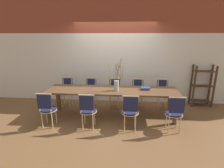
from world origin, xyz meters
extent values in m
plane|color=brown|center=(0.00, 0.00, 0.00)|extent=(16.00, 16.00, 0.00)
cube|color=white|center=(0.00, 1.19, 1.09)|extent=(12.00, 0.06, 2.17)
cube|color=brown|center=(0.00, 1.19, 2.69)|extent=(12.00, 0.06, 1.03)
cube|color=brown|center=(0.00, 0.00, 0.74)|extent=(3.38, 0.81, 0.04)
cube|color=brown|center=(-1.58, -0.30, 0.36)|extent=(0.09, 0.09, 0.72)
cube|color=brown|center=(1.58, -0.30, 0.36)|extent=(0.09, 0.09, 0.72)
cube|color=brown|center=(-1.58, 0.30, 0.36)|extent=(0.09, 0.09, 0.72)
cube|color=brown|center=(1.58, 0.30, 0.36)|extent=(0.09, 0.09, 0.72)
cylinder|color=#1E234C|center=(-1.47, -0.62, 0.43)|extent=(0.37, 0.37, 0.04)
cylinder|color=beige|center=(-1.47, -0.62, 0.41)|extent=(0.40, 0.40, 0.01)
cylinder|color=beige|center=(-1.59, -0.50, 0.21)|extent=(0.03, 0.03, 0.41)
cylinder|color=beige|center=(-1.35, -0.50, 0.21)|extent=(0.03, 0.03, 0.41)
cylinder|color=beige|center=(-1.59, -0.74, 0.21)|extent=(0.03, 0.03, 0.41)
cylinder|color=beige|center=(-1.35, -0.74, 0.21)|extent=(0.03, 0.03, 0.41)
cylinder|color=beige|center=(-1.60, -0.78, 0.66)|extent=(0.03, 0.03, 0.43)
cylinder|color=beige|center=(-1.34, -0.78, 0.66)|extent=(0.03, 0.03, 0.43)
cube|color=#1E234C|center=(-1.47, -0.79, 0.68)|extent=(0.32, 0.02, 0.34)
cube|color=beige|center=(-1.47, -0.78, 0.86)|extent=(0.36, 0.03, 0.03)
cylinder|color=#1E234C|center=(-0.50, -0.62, 0.43)|extent=(0.37, 0.37, 0.04)
cylinder|color=beige|center=(-0.50, -0.62, 0.41)|extent=(0.40, 0.40, 0.01)
cylinder|color=beige|center=(-0.62, -0.50, 0.21)|extent=(0.03, 0.03, 0.41)
cylinder|color=beige|center=(-0.38, -0.50, 0.21)|extent=(0.03, 0.03, 0.41)
cylinder|color=beige|center=(-0.62, -0.74, 0.21)|extent=(0.03, 0.03, 0.41)
cylinder|color=beige|center=(-0.38, -0.74, 0.21)|extent=(0.03, 0.03, 0.41)
cylinder|color=beige|center=(-0.63, -0.78, 0.66)|extent=(0.03, 0.03, 0.43)
cylinder|color=beige|center=(-0.37, -0.78, 0.66)|extent=(0.03, 0.03, 0.43)
cube|color=#1E234C|center=(-0.50, -0.79, 0.68)|extent=(0.32, 0.02, 0.34)
cube|color=beige|center=(-0.50, -0.78, 0.86)|extent=(0.36, 0.03, 0.03)
cylinder|color=#1E234C|center=(0.46, -0.62, 0.43)|extent=(0.37, 0.37, 0.04)
cylinder|color=beige|center=(0.46, -0.62, 0.41)|extent=(0.40, 0.40, 0.01)
cylinder|color=beige|center=(0.34, -0.50, 0.21)|extent=(0.03, 0.03, 0.41)
cylinder|color=beige|center=(0.58, -0.50, 0.21)|extent=(0.03, 0.03, 0.41)
cylinder|color=beige|center=(0.34, -0.74, 0.21)|extent=(0.03, 0.03, 0.41)
cylinder|color=beige|center=(0.58, -0.74, 0.21)|extent=(0.03, 0.03, 0.41)
cylinder|color=beige|center=(0.33, -0.78, 0.66)|extent=(0.03, 0.03, 0.43)
cylinder|color=beige|center=(0.59, -0.78, 0.66)|extent=(0.03, 0.03, 0.43)
cube|color=#1E234C|center=(0.46, -0.79, 0.68)|extent=(0.32, 0.02, 0.34)
cube|color=beige|center=(0.46, -0.78, 0.86)|extent=(0.36, 0.03, 0.03)
cylinder|color=#1E234C|center=(1.44, -0.62, 0.43)|extent=(0.37, 0.37, 0.04)
cylinder|color=beige|center=(1.44, -0.62, 0.41)|extent=(0.40, 0.40, 0.01)
cylinder|color=beige|center=(1.32, -0.50, 0.21)|extent=(0.03, 0.03, 0.41)
cylinder|color=beige|center=(1.56, -0.50, 0.21)|extent=(0.03, 0.03, 0.41)
cylinder|color=beige|center=(1.32, -0.74, 0.21)|extent=(0.03, 0.03, 0.41)
cylinder|color=beige|center=(1.56, -0.74, 0.21)|extent=(0.03, 0.03, 0.41)
cylinder|color=beige|center=(1.31, -0.78, 0.66)|extent=(0.03, 0.03, 0.43)
cylinder|color=beige|center=(1.57, -0.78, 0.66)|extent=(0.03, 0.03, 0.43)
cube|color=#1E234C|center=(1.44, -0.79, 0.68)|extent=(0.32, 0.02, 0.34)
cube|color=beige|center=(1.44, -0.78, 0.86)|extent=(0.36, 0.03, 0.03)
cylinder|color=#1E234C|center=(-1.45, 0.62, 0.43)|extent=(0.37, 0.37, 0.04)
cylinder|color=beige|center=(-1.45, 0.62, 0.41)|extent=(0.40, 0.40, 0.01)
cylinder|color=beige|center=(-1.33, 0.50, 0.21)|extent=(0.03, 0.03, 0.41)
cylinder|color=beige|center=(-1.57, 0.50, 0.21)|extent=(0.03, 0.03, 0.41)
cylinder|color=beige|center=(-1.33, 0.74, 0.21)|extent=(0.03, 0.03, 0.41)
cylinder|color=beige|center=(-1.57, 0.74, 0.21)|extent=(0.03, 0.03, 0.41)
cylinder|color=beige|center=(-1.32, 0.78, 0.66)|extent=(0.03, 0.03, 0.43)
cylinder|color=beige|center=(-1.58, 0.78, 0.66)|extent=(0.03, 0.03, 0.43)
cube|color=#1E234C|center=(-1.45, 0.79, 0.68)|extent=(0.32, 0.02, 0.34)
cube|color=beige|center=(-1.45, 0.78, 0.86)|extent=(0.36, 0.03, 0.03)
cylinder|color=#1E234C|center=(-0.70, 0.62, 0.43)|extent=(0.37, 0.37, 0.04)
cylinder|color=beige|center=(-0.70, 0.62, 0.41)|extent=(0.40, 0.40, 0.01)
cylinder|color=beige|center=(-0.58, 0.50, 0.21)|extent=(0.03, 0.03, 0.41)
cylinder|color=beige|center=(-0.82, 0.50, 0.21)|extent=(0.03, 0.03, 0.41)
cylinder|color=beige|center=(-0.58, 0.74, 0.21)|extent=(0.03, 0.03, 0.41)
cylinder|color=beige|center=(-0.82, 0.74, 0.21)|extent=(0.03, 0.03, 0.41)
cylinder|color=beige|center=(-0.57, 0.78, 0.66)|extent=(0.03, 0.03, 0.43)
cylinder|color=beige|center=(-0.83, 0.78, 0.66)|extent=(0.03, 0.03, 0.43)
cube|color=#1E234C|center=(-0.70, 0.79, 0.68)|extent=(0.32, 0.02, 0.34)
cube|color=beige|center=(-0.70, 0.78, 0.86)|extent=(0.36, 0.03, 0.03)
cylinder|color=#1E234C|center=(0.02, 0.62, 0.43)|extent=(0.37, 0.37, 0.04)
cylinder|color=beige|center=(0.02, 0.62, 0.41)|extent=(0.40, 0.40, 0.01)
cylinder|color=beige|center=(0.14, 0.50, 0.21)|extent=(0.03, 0.03, 0.41)
cylinder|color=beige|center=(-0.10, 0.50, 0.21)|extent=(0.03, 0.03, 0.41)
cylinder|color=beige|center=(0.14, 0.74, 0.21)|extent=(0.03, 0.03, 0.41)
cylinder|color=beige|center=(-0.10, 0.74, 0.21)|extent=(0.03, 0.03, 0.41)
cylinder|color=beige|center=(0.15, 0.78, 0.66)|extent=(0.03, 0.03, 0.43)
cylinder|color=beige|center=(-0.11, 0.78, 0.66)|extent=(0.03, 0.03, 0.43)
cube|color=#1E234C|center=(0.02, 0.79, 0.68)|extent=(0.32, 0.02, 0.34)
cube|color=beige|center=(0.02, 0.78, 0.86)|extent=(0.36, 0.03, 0.03)
cylinder|color=#1E234C|center=(0.72, 0.62, 0.43)|extent=(0.37, 0.37, 0.04)
cylinder|color=beige|center=(0.72, 0.62, 0.41)|extent=(0.40, 0.40, 0.01)
cylinder|color=beige|center=(0.84, 0.50, 0.21)|extent=(0.03, 0.03, 0.41)
cylinder|color=beige|center=(0.60, 0.50, 0.21)|extent=(0.03, 0.03, 0.41)
cylinder|color=beige|center=(0.84, 0.74, 0.21)|extent=(0.03, 0.03, 0.41)
cylinder|color=beige|center=(0.60, 0.74, 0.21)|extent=(0.03, 0.03, 0.41)
cylinder|color=beige|center=(0.85, 0.78, 0.66)|extent=(0.03, 0.03, 0.43)
cylinder|color=beige|center=(0.59, 0.78, 0.66)|extent=(0.03, 0.03, 0.43)
cube|color=#1E234C|center=(0.72, 0.79, 0.68)|extent=(0.32, 0.02, 0.34)
cube|color=beige|center=(0.72, 0.78, 0.86)|extent=(0.36, 0.03, 0.03)
cylinder|color=#1E234C|center=(1.45, 0.62, 0.43)|extent=(0.37, 0.37, 0.04)
cylinder|color=beige|center=(1.45, 0.62, 0.41)|extent=(0.40, 0.40, 0.01)
cylinder|color=beige|center=(1.57, 0.50, 0.21)|extent=(0.03, 0.03, 0.41)
cylinder|color=beige|center=(1.33, 0.50, 0.21)|extent=(0.03, 0.03, 0.41)
cylinder|color=beige|center=(1.57, 0.74, 0.21)|extent=(0.03, 0.03, 0.41)
cylinder|color=beige|center=(1.33, 0.74, 0.21)|extent=(0.03, 0.03, 0.41)
cylinder|color=beige|center=(1.58, 0.78, 0.66)|extent=(0.03, 0.03, 0.43)
cylinder|color=beige|center=(1.32, 0.78, 0.66)|extent=(0.03, 0.03, 0.43)
cube|color=#1E234C|center=(1.45, 0.79, 0.68)|extent=(0.32, 0.02, 0.34)
cube|color=beige|center=(1.45, 0.78, 0.86)|extent=(0.36, 0.03, 0.03)
cylinder|color=#B2BCC1|center=(0.12, -0.07, 0.89)|extent=(0.12, 0.12, 0.26)
cylinder|color=brown|center=(0.15, 0.00, 1.29)|extent=(0.15, 0.09, 0.56)
cylinder|color=brown|center=(0.17, -0.16, 1.23)|extent=(0.18, 0.12, 0.44)
cylinder|color=brown|center=(-0.04, -0.13, 1.22)|extent=(0.12, 0.33, 0.41)
cylinder|color=brown|center=(0.01, 0.03, 1.20)|extent=(0.22, 0.21, 0.38)
cylinder|color=brown|center=(0.18, 0.00, 1.30)|extent=(0.16, 0.13, 0.56)
cylinder|color=brown|center=(0.15, -0.06, 1.21)|extent=(0.05, 0.08, 0.40)
cylinder|color=brown|center=(0.22, -0.07, 1.22)|extent=(0.01, 0.22, 0.42)
cylinder|color=brown|center=(0.08, -0.01, 1.22)|extent=(0.14, 0.08, 0.42)
cylinder|color=brown|center=(0.10, -0.03, 1.23)|extent=(0.09, 0.04, 0.43)
cylinder|color=brown|center=(0.27, -0.06, 1.22)|extent=(0.04, 0.31, 0.42)
cube|color=#842D8C|center=(0.87, 0.07, 0.77)|extent=(0.21, 0.15, 0.02)
cube|color=maroon|center=(0.86, 0.06, 0.78)|extent=(0.21, 0.17, 0.02)
cube|color=#234C8C|center=(0.87, 0.07, 0.80)|extent=(0.24, 0.19, 0.02)
cube|color=#422D1E|center=(2.39, 0.84, 0.63)|extent=(0.04, 0.04, 1.27)
cube|color=#422D1E|center=(2.96, 0.84, 0.63)|extent=(0.04, 0.04, 1.27)
cube|color=#422D1E|center=(2.39, 1.10, 0.63)|extent=(0.04, 0.04, 1.27)
cube|color=#422D1E|center=(2.96, 1.10, 0.63)|extent=(0.04, 0.04, 1.27)
cube|color=#422D1E|center=(2.68, 0.97, 0.15)|extent=(0.57, 0.26, 0.02)
cube|color=#422D1E|center=(2.68, 0.97, 0.63)|extent=(0.57, 0.26, 0.02)
cube|color=#422D1E|center=(2.68, 0.97, 1.09)|extent=(0.57, 0.26, 0.02)
camera|label=1|loc=(0.34, -4.31, 2.12)|focal=28.00mm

